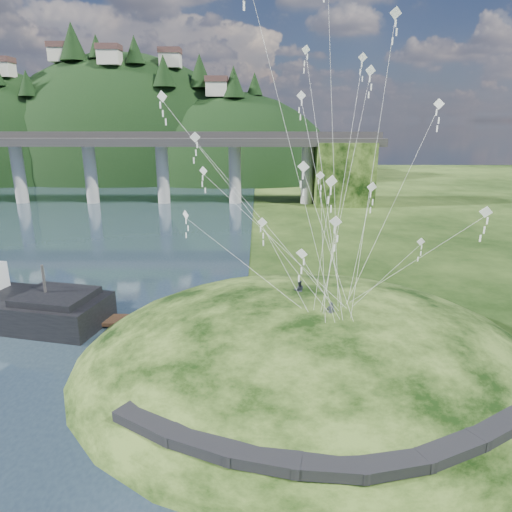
{
  "coord_description": "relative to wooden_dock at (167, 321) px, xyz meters",
  "views": [
    {
      "loc": [
        4.26,
        -28.52,
        17.26
      ],
      "look_at": [
        4.0,
        6.0,
        7.0
      ],
      "focal_mm": 32.0,
      "sensor_mm": 36.0,
      "label": 1
    }
  ],
  "objects": [
    {
      "name": "kite_flyers",
      "position": [
        11.61,
        -5.41,
        5.31
      ],
      "size": [
        2.45,
        4.58,
        1.6
      ],
      "color": "#242730",
      "rests_on": "ground"
    },
    {
      "name": "ground",
      "position": [
        3.82,
        -8.06,
        -0.41
      ],
      "size": [
        320.0,
        320.0,
        0.0
      ],
      "primitive_type": "plane",
      "color": "black",
      "rests_on": "ground"
    },
    {
      "name": "kite_swarm",
      "position": [
        11.18,
        -3.03,
        15.52
      ],
      "size": [
        20.93,
        14.95,
        20.13
      ],
      "color": "silver",
      "rests_on": "ground"
    },
    {
      "name": "grass_hill",
      "position": [
        11.82,
        -6.06,
        -1.91
      ],
      "size": [
        36.0,
        32.0,
        13.0
      ],
      "color": "black",
      "rests_on": "ground"
    },
    {
      "name": "bridge",
      "position": [
        -22.64,
        62.0,
        9.3
      ],
      "size": [
        160.0,
        11.0,
        15.0
      ],
      "color": "#2D2B2B",
      "rests_on": "ground"
    },
    {
      "name": "footpath",
      "position": [
        11.28,
        -17.81,
        1.68
      ],
      "size": [
        22.29,
        5.84,
        0.83
      ],
      "color": "black",
      "rests_on": "ground"
    },
    {
      "name": "wooden_dock",
      "position": [
        0.0,
        0.0,
        0.0
      ],
      "size": [
        13.04,
        2.44,
        0.93
      ],
      "color": "#331F14",
      "rests_on": "ground"
    },
    {
      "name": "far_ridge",
      "position": [
        -39.76,
        114.11,
        -7.84
      ],
      "size": [
        153.0,
        70.0,
        94.5
      ],
      "color": "black",
      "rests_on": "ground"
    }
  ]
}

